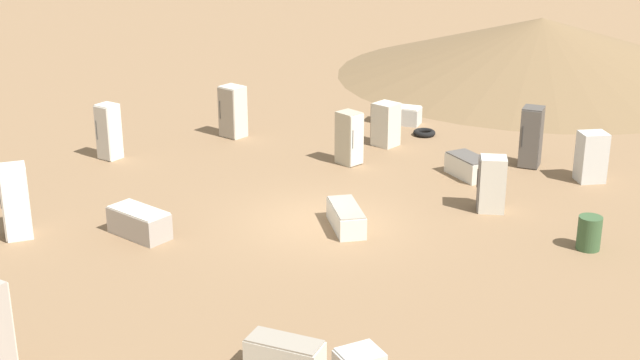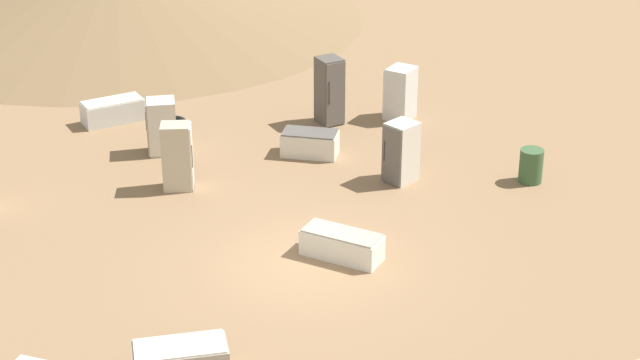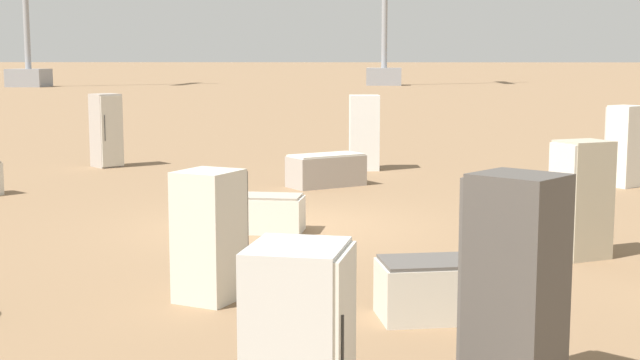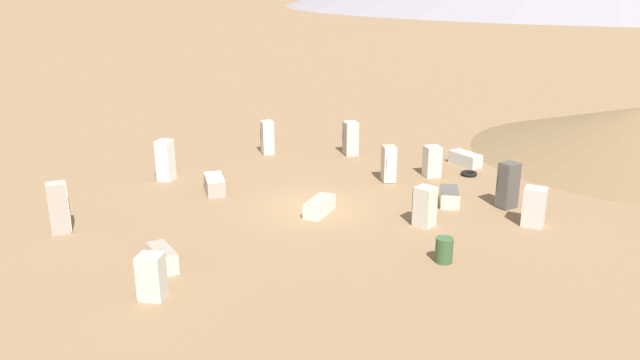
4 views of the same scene
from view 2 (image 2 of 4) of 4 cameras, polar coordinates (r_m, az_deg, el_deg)
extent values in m
plane|color=#846647|center=(23.23, -0.70, -4.43)|extent=(1000.00, 1000.00, 0.00)
cube|color=#B2A88E|center=(26.43, -7.66, 1.24)|extent=(0.84, 0.89, 1.70)
cube|color=silver|center=(26.40, -6.87, 1.27)|extent=(0.52, 0.30, 1.63)
cylinder|color=#2D2D2D|center=(26.18, -6.83, 1.26)|extent=(0.02, 0.02, 0.60)
cube|color=beige|center=(28.58, -8.42, 2.85)|extent=(1.00, 1.00, 1.48)
cube|color=gray|center=(28.58, -9.19, 2.79)|extent=(0.59, 0.41, 1.42)
cylinder|color=#2D2D2D|center=(28.79, -9.27, 3.11)|extent=(0.02, 0.02, 0.52)
cube|color=silver|center=(19.42, -7.49, -8.78)|extent=(1.56, 1.75, 0.04)
cube|color=beige|center=(26.71, 4.37, 1.51)|extent=(0.89, 0.86, 1.56)
cube|color=#56514C|center=(26.46, 3.83, 1.28)|extent=(0.26, 0.59, 1.50)
cylinder|color=#2D2D2D|center=(26.54, 3.44, 1.56)|extent=(0.02, 0.02, 0.55)
cube|color=silver|center=(23.31, 1.17, -3.51)|extent=(0.80, 1.80, 0.58)
cube|color=gray|center=(23.17, 1.18, -2.84)|extent=(0.77, 1.73, 0.04)
cube|color=beige|center=(28.28, -0.54, 1.94)|extent=(1.06, 1.59, 0.62)
cube|color=#56514C|center=(28.15, -0.54, 2.56)|extent=(1.02, 1.53, 0.04)
cube|color=silver|center=(30.99, -10.99, 3.60)|extent=(1.81, 1.59, 0.62)
cube|color=silver|center=(30.87, -11.04, 4.17)|extent=(1.74, 1.53, 0.04)
cube|color=#4C4742|center=(30.16, 0.50, 4.79)|extent=(0.91, 0.93, 1.92)
cube|color=#56514C|center=(29.86, 0.84, 4.58)|extent=(0.50, 0.39, 1.85)
cylinder|color=#2D2D2D|center=(29.70, 0.51, 4.66)|extent=(0.02, 0.02, 0.67)
cube|color=silver|center=(30.60, 4.33, 4.63)|extent=(0.87, 0.77, 1.53)
cube|color=silver|center=(30.75, 3.73, 4.75)|extent=(0.76, 0.13, 1.47)
cylinder|color=#2D2D2D|center=(30.97, 3.92, 5.05)|extent=(0.02, 0.02, 0.53)
torus|color=black|center=(30.51, -7.85, 3.05)|extent=(0.78, 0.78, 0.19)
cylinder|color=#385633|center=(27.23, 11.19, 0.75)|extent=(0.59, 0.59, 0.87)
camera|label=1|loc=(18.26, 68.60, 2.09)|focal=50.00mm
camera|label=3|loc=(35.89, 6.95, 11.17)|focal=50.00mm
camera|label=4|loc=(30.71, 53.02, 11.06)|focal=35.00mm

